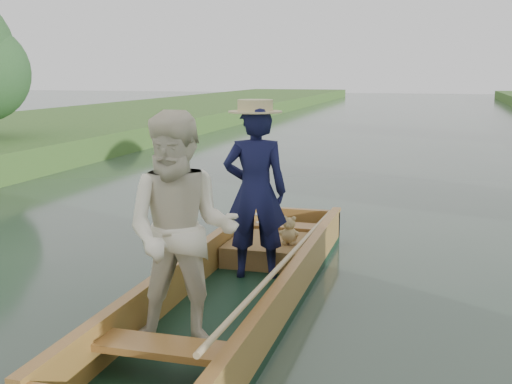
# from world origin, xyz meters

# --- Properties ---
(ground) EXTENTS (120.00, 120.00, 0.00)m
(ground) POSITION_xyz_m (0.00, 0.00, 0.00)
(ground) COLOR #283D30
(ground) RESTS_ON ground
(punt) EXTENTS (1.12, 5.00, 1.83)m
(punt) POSITION_xyz_m (-0.03, -0.23, 0.64)
(punt) COLOR black
(punt) RESTS_ON ground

